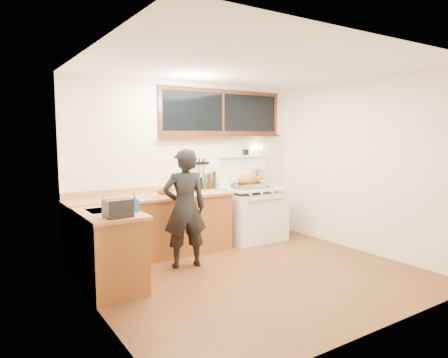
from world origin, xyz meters
TOP-DOWN VIEW (x-y plane):
  - ground_plane at (0.00, 0.00)m, footprint 4.00×3.50m
  - room_shell at (0.00, 0.00)m, footprint 4.10×3.60m
  - counter_back at (-0.80, 1.45)m, footprint 2.44×0.64m
  - counter_left at (-1.70, 0.62)m, footprint 0.64×1.09m
  - sink_unit at (-1.68, 0.70)m, footprint 0.50×0.45m
  - vintage_stove at (1.00, 1.41)m, footprint 1.02×0.74m
  - back_window at (0.60, 1.72)m, footprint 2.32×0.13m
  - left_doorway at (-1.99, -0.55)m, footprint 0.02×1.04m
  - knife_strip at (0.08, 1.73)m, footprint 0.46×0.03m
  - man at (-0.61, 0.80)m, footprint 0.66×0.52m
  - soap_bottle at (-1.43, 0.47)m, footprint 0.12×0.12m
  - toaster at (-1.70, 0.25)m, footprint 0.30×0.22m
  - cutting_board at (-0.65, 1.35)m, footprint 0.42×0.35m
  - roast_turkey at (0.80, 1.27)m, footprint 0.51×0.38m
  - stockpot at (1.30, 1.65)m, footprint 0.35×0.35m
  - saucepan at (0.96, 1.55)m, footprint 0.18×0.27m
  - pot_lid at (1.18, 1.24)m, footprint 0.28×0.28m
  - coffee_tin at (-0.09, 1.54)m, footprint 0.13×0.11m
  - pitcher at (-0.03, 1.66)m, footprint 0.10×0.10m
  - bottle_cluster at (0.11, 1.63)m, footprint 0.57×0.07m

SIDE VIEW (x-z plane):
  - ground_plane at x=0.00m, z-range -0.02..0.00m
  - counter_left at x=-1.70m, z-range 0.00..0.90m
  - counter_back at x=-0.80m, z-range -0.05..0.95m
  - vintage_stove at x=1.00m, z-range -0.33..1.26m
  - man at x=-0.61m, z-range 0.00..1.60m
  - sink_unit at x=-1.68m, z-range 0.66..1.03m
  - pot_lid at x=1.18m, z-range 0.89..0.93m
  - cutting_board at x=-0.65m, z-range 0.89..1.02m
  - saucepan at x=0.96m, z-range 0.90..1.01m
  - pitcher at x=-0.03m, z-range 0.90..1.06m
  - coffee_tin at x=-0.09m, z-range 0.90..1.07m
  - toaster at x=-1.70m, z-range 0.90..1.10m
  - roast_turkey at x=0.80m, z-range 0.88..1.13m
  - soap_bottle at x=-1.43m, z-range 0.90..1.11m
  - bottle_cluster at x=0.11m, z-range 0.88..1.18m
  - stockpot at x=1.30m, z-range 0.90..1.19m
  - left_doorway at x=-1.99m, z-range 0.00..2.17m
  - knife_strip at x=0.08m, z-range 1.17..1.45m
  - room_shell at x=0.00m, z-range 0.32..2.97m
  - back_window at x=0.60m, z-range 1.68..2.45m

